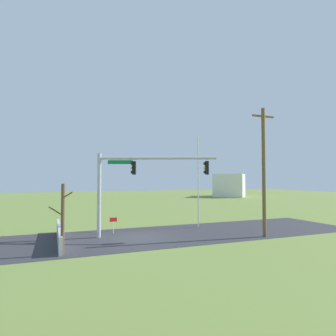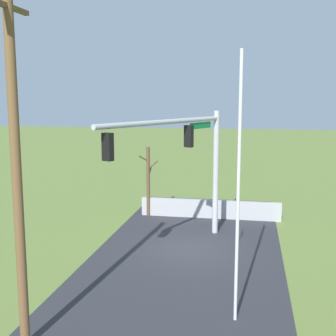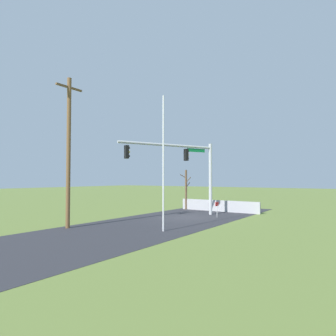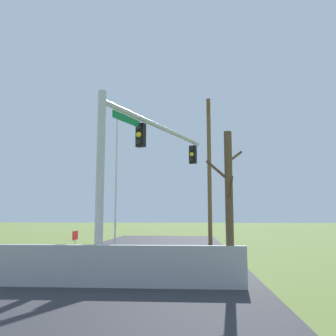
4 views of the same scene
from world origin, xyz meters
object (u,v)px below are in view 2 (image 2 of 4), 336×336
object	(u,v)px
flagpole	(238,191)
bare_tree	(148,181)
open_sign	(239,223)
utility_pole	(16,168)
signal_mast	(189,151)

from	to	relation	value
flagpole	bare_tree	size ratio (longest dim) A/B	2.03
open_sign	bare_tree	bearing A→B (deg)	53.48
utility_pole	open_sign	distance (m)	12.00
flagpole	open_sign	bearing A→B (deg)	0.97
flagpole	bare_tree	bearing A→B (deg)	25.19
utility_pole	bare_tree	xyz separation A→B (m)	(13.80, -0.21, -2.85)
signal_mast	bare_tree	distance (m)	6.14
bare_tree	utility_pole	bearing A→B (deg)	179.15
bare_tree	open_sign	distance (m)	6.57
open_sign	flagpole	bearing A→B (deg)	-179.03
flagpole	bare_tree	distance (m)	12.67
signal_mast	flagpole	size ratio (longest dim) A/B	0.99
signal_mast	utility_pole	distance (m)	9.53
signal_mast	bare_tree	world-z (taller)	signal_mast
flagpole	bare_tree	xyz separation A→B (m)	(11.33, 5.33, -1.96)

